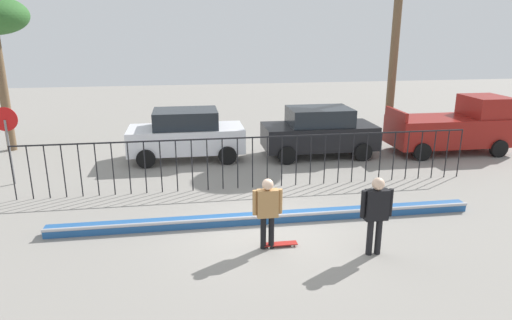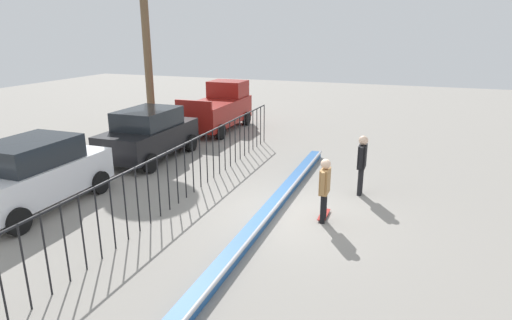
# 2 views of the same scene
# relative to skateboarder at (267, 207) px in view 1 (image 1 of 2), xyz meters

# --- Properties ---
(ground_plane) EXTENTS (60.00, 60.00, 0.00)m
(ground_plane) POSITION_rel_skateboarder_xyz_m (0.27, 0.89, -1.01)
(ground_plane) COLOR gray
(bowl_coping_ledge) EXTENTS (11.00, 0.40, 0.27)m
(bowl_coping_ledge) POSITION_rel_skateboarder_xyz_m (0.27, 1.43, -0.89)
(bowl_coping_ledge) COLOR #235699
(bowl_coping_ledge) RESTS_ON ground
(perimeter_fence) EXTENTS (14.04, 0.04, 1.64)m
(perimeter_fence) POSITION_rel_skateboarder_xyz_m (0.27, 4.09, 0.02)
(perimeter_fence) COLOR black
(perimeter_fence) RESTS_ON ground
(skateboarder) EXTENTS (0.68, 0.25, 1.68)m
(skateboarder) POSITION_rel_skateboarder_xyz_m (0.00, 0.00, 0.00)
(skateboarder) COLOR black
(skateboarder) RESTS_ON ground
(skateboard) EXTENTS (0.80, 0.20, 0.07)m
(skateboard) POSITION_rel_skateboarder_xyz_m (0.31, 0.04, -0.95)
(skateboard) COLOR #A51E19
(skateboard) RESTS_ON ground
(camera_operator) EXTENTS (0.73, 0.27, 1.80)m
(camera_operator) POSITION_rel_skateboarder_xyz_m (2.28, -0.64, 0.07)
(camera_operator) COLOR black
(camera_operator) RESTS_ON ground
(parked_car_white) EXTENTS (4.30, 2.12, 1.90)m
(parked_car_white) POSITION_rel_skateboarder_xyz_m (-1.74, 7.66, -0.03)
(parked_car_white) COLOR silver
(parked_car_white) RESTS_ON ground
(parked_car_black) EXTENTS (4.30, 2.12, 1.90)m
(parked_car_black) POSITION_rel_skateboarder_xyz_m (3.36, 7.32, -0.03)
(parked_car_black) COLOR black
(parked_car_black) RESTS_ON ground
(pickup_truck) EXTENTS (4.70, 2.12, 2.24)m
(pickup_truck) POSITION_rel_skateboarder_xyz_m (8.87, 7.01, 0.03)
(pickup_truck) COLOR maroon
(pickup_truck) RESTS_ON ground
(stop_sign) EXTENTS (0.76, 0.07, 2.50)m
(stop_sign) POSITION_rel_skateboarder_xyz_m (-7.28, 5.61, 0.61)
(stop_sign) COLOR slate
(stop_sign) RESTS_ON ground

